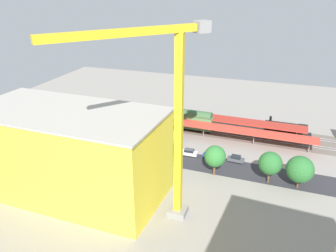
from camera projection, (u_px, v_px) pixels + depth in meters
ground_plane at (188, 155)px, 92.90m from camera, size 165.21×165.21×0.00m
rail_bed at (205, 127)px, 110.42m from camera, size 103.67×17.33×0.01m
street_asphalt at (185, 160)px, 90.16m from camera, size 103.51×12.59×0.01m
track_rails at (205, 127)px, 110.35m from camera, size 103.20×10.90×0.12m
platform_canopy_near at (228, 129)px, 99.90m from camera, size 49.59×6.64×3.89m
platform_canopy_far at (209, 117)px, 107.31m from camera, size 57.91×6.87×4.41m
locomotive at (288, 129)px, 104.77m from camera, size 13.80×3.21×5.08m
freight_coach_far at (183, 118)px, 108.61m from camera, size 19.19×3.82×6.40m
parked_car_0 at (236, 159)px, 88.92m from camera, size 4.30×2.04×1.79m
parked_car_1 at (212, 156)px, 90.84m from camera, size 4.77×1.73×1.60m
parked_car_2 at (189, 153)px, 92.20m from camera, size 4.44×1.86×1.81m
parked_car_3 at (169, 148)px, 94.81m from camera, size 4.19×2.04×1.75m
parked_car_4 at (145, 146)px, 96.22m from camera, size 4.60×2.06×1.63m
parked_car_5 at (126, 143)px, 98.06m from camera, size 4.54×1.84×1.64m
parked_car_6 at (106, 139)px, 100.43m from camera, size 4.37×2.13×1.75m
parked_car_7 at (91, 136)px, 102.33m from camera, size 4.57×2.11×1.69m
construction_building at (70, 153)px, 73.49m from camera, size 40.56×20.87×18.52m
construction_roof_slab at (65, 112)px, 69.84m from camera, size 41.18×21.49×0.40m
tower_crane at (167, 112)px, 59.49m from camera, size 19.29×23.18×37.16m
box_truck_0 at (76, 149)px, 92.21m from camera, size 8.62×2.66×3.41m
street_tree_0 at (270, 163)px, 78.07m from camera, size 5.36×5.36×7.74m
street_tree_1 at (300, 169)px, 76.13m from camera, size 6.09×6.09×7.81m
street_tree_2 at (215, 156)px, 81.44m from camera, size 5.18×5.18×7.55m
traffic_light at (169, 135)px, 94.26m from camera, size 0.50×0.36×6.67m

